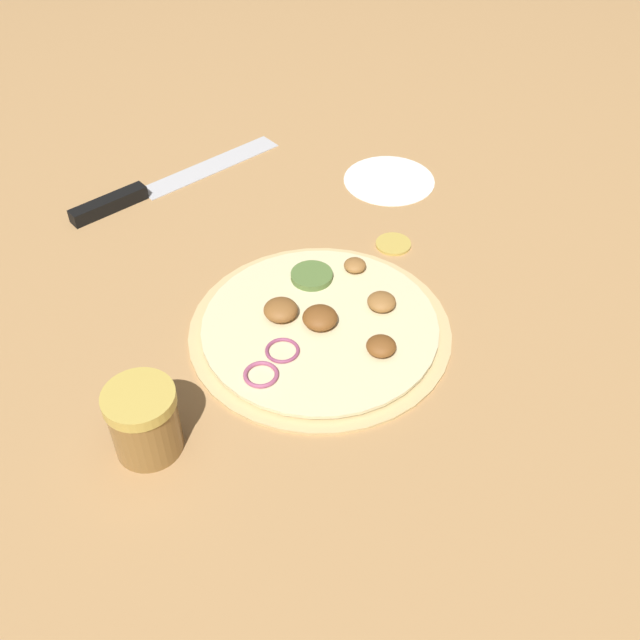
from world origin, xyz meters
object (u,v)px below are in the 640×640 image
(pizza, at_px, (321,325))
(knife, at_px, (145,191))
(spice_jar, at_px, (144,421))
(loose_cap, at_px, (393,243))

(pizza, height_order, knife, pizza)
(knife, height_order, spice_jar, spice_jar)
(knife, xyz_separation_m, spice_jar, (0.02, -0.42, 0.03))
(spice_jar, bearing_deg, pizza, 37.18)
(pizza, height_order, spice_jar, spice_jar)
(pizza, xyz_separation_m, spice_jar, (-0.18, -0.13, 0.03))
(knife, xyz_separation_m, loose_cap, (0.31, -0.15, -0.00))
(spice_jar, bearing_deg, knife, 93.16)
(pizza, relative_size, knife, 1.01)
(knife, distance_m, spice_jar, 0.42)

